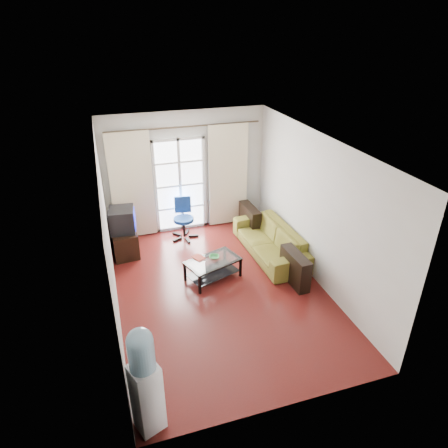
{
  "coord_description": "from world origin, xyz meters",
  "views": [
    {
      "loc": [
        -1.7,
        -5.65,
        4.38
      ],
      "look_at": [
        0.19,
        0.35,
        1.13
      ],
      "focal_mm": 32.0,
      "sensor_mm": 36.0,
      "label": 1
    }
  ],
  "objects_px": {
    "tv_stand": "(124,243)",
    "task_chair": "(184,226)",
    "sofa": "(270,241)",
    "crt_tv": "(121,220)",
    "water_cooler": "(145,379)",
    "coffee_table": "(213,267)"
  },
  "relations": [
    {
      "from": "tv_stand",
      "to": "task_chair",
      "type": "xyz_separation_m",
      "value": [
        1.33,
        0.34,
        0.0
      ]
    },
    {
      "from": "sofa",
      "to": "crt_tv",
      "type": "relative_size",
      "value": 3.72
    },
    {
      "from": "water_cooler",
      "to": "coffee_table",
      "type": "bearing_deg",
      "value": 38.74
    },
    {
      "from": "sofa",
      "to": "tv_stand",
      "type": "height_order",
      "value": "sofa"
    },
    {
      "from": "coffee_table",
      "to": "crt_tv",
      "type": "relative_size",
      "value": 1.93
    },
    {
      "from": "sofa",
      "to": "tv_stand",
      "type": "distance_m",
      "value": 3.01
    },
    {
      "from": "sofa",
      "to": "water_cooler",
      "type": "xyz_separation_m",
      "value": [
        -2.94,
        -3.23,
        0.47
      ]
    },
    {
      "from": "coffee_table",
      "to": "tv_stand",
      "type": "relative_size",
      "value": 1.52
    },
    {
      "from": "crt_tv",
      "to": "task_chair",
      "type": "xyz_separation_m",
      "value": [
        1.33,
        0.32,
        -0.51
      ]
    },
    {
      "from": "tv_stand",
      "to": "crt_tv",
      "type": "xyz_separation_m",
      "value": [
        -0.0,
        0.02,
        0.51
      ]
    },
    {
      "from": "tv_stand",
      "to": "task_chair",
      "type": "distance_m",
      "value": 1.37
    },
    {
      "from": "task_chair",
      "to": "water_cooler",
      "type": "bearing_deg",
      "value": -97.28
    },
    {
      "from": "task_chair",
      "to": "water_cooler",
      "type": "distance_m",
      "value": 4.71
    },
    {
      "from": "coffee_table",
      "to": "crt_tv",
      "type": "xyz_separation_m",
      "value": [
        -1.5,
        1.42,
        0.52
      ]
    },
    {
      "from": "sofa",
      "to": "crt_tv",
      "type": "xyz_separation_m",
      "value": [
        -2.87,
        0.92,
        0.47
      ]
    },
    {
      "from": "sofa",
      "to": "water_cooler",
      "type": "bearing_deg",
      "value": -44.47
    },
    {
      "from": "task_chair",
      "to": "water_cooler",
      "type": "height_order",
      "value": "water_cooler"
    },
    {
      "from": "sofa",
      "to": "task_chair",
      "type": "distance_m",
      "value": 1.97
    },
    {
      "from": "sofa",
      "to": "tv_stand",
      "type": "relative_size",
      "value": 2.93
    },
    {
      "from": "tv_stand",
      "to": "task_chair",
      "type": "relative_size",
      "value": 0.8
    },
    {
      "from": "sofa",
      "to": "water_cooler",
      "type": "height_order",
      "value": "water_cooler"
    },
    {
      "from": "sofa",
      "to": "crt_tv",
      "type": "height_order",
      "value": "crt_tv"
    }
  ]
}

